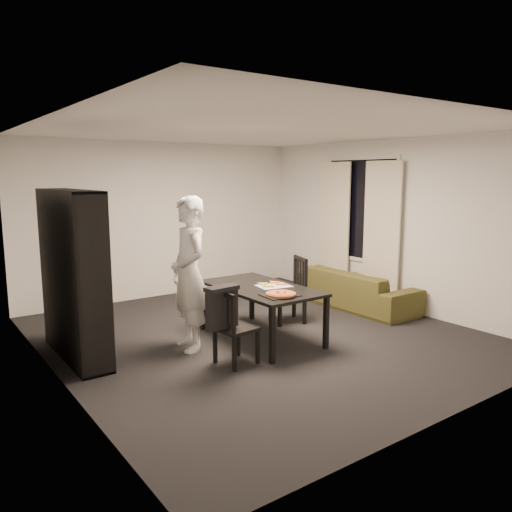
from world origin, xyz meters
TOP-DOWN VIEW (x-y plane):
  - room at (0.00, 0.00)m, footprint 5.01×5.51m
  - window_pane at (2.48, 0.60)m, footprint 0.02×1.40m
  - window_frame at (2.48, 0.60)m, footprint 0.03×1.52m
  - curtain_left at (2.40, 0.08)m, footprint 0.03×0.70m
  - curtain_right at (2.40, 1.12)m, footprint 0.03×0.70m
  - bookshelf at (-2.16, 0.60)m, footprint 0.35×1.50m
  - dining_table at (-0.07, -0.11)m, footprint 0.90×1.62m
  - chair_left at (-0.87, -0.65)m, footprint 0.43×0.43m
  - chair_right at (0.75, 0.23)m, footprint 0.54×0.54m
  - draped_jacket at (-0.99, -0.66)m, footprint 0.39×0.20m
  - person at (-0.98, 0.08)m, footprint 0.52×0.71m
  - baking_tray at (-0.17, -0.63)m, footprint 0.42×0.35m
  - pepperoni_pizza at (-0.18, -0.65)m, footprint 0.35×0.35m
  - kitchen_towel at (0.06, -0.20)m, footprint 0.44×0.36m
  - pizza_slices at (0.08, -0.12)m, footprint 0.46×0.43m
  - sofa at (2.06, 0.25)m, footprint 0.79×2.02m

SIDE VIEW (x-z plane):
  - sofa at x=2.06m, z-range 0.00..0.59m
  - chair_left at x=-0.87m, z-range 0.06..0.89m
  - chair_right at x=0.75m, z-range 0.06..0.99m
  - dining_table at x=-0.07m, z-range 0.28..0.95m
  - kitchen_towel at x=0.06m, z-range 0.68..0.68m
  - baking_tray at x=-0.17m, z-range 0.68..0.69m
  - draped_jacket at x=-0.99m, z-range 0.46..0.92m
  - pizza_slices at x=0.08m, z-range 0.68..0.70m
  - pepperoni_pizza at x=-0.18m, z-range 0.69..0.72m
  - person at x=-0.98m, z-range 0.00..1.82m
  - bookshelf at x=-2.16m, z-range 0.00..1.90m
  - curtain_left at x=2.40m, z-range 0.02..2.27m
  - curtain_right at x=2.40m, z-range 0.02..2.27m
  - room at x=0.00m, z-range 0.00..2.60m
  - window_pane at x=2.48m, z-range 0.70..2.30m
  - window_frame at x=2.48m, z-range 0.64..2.36m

